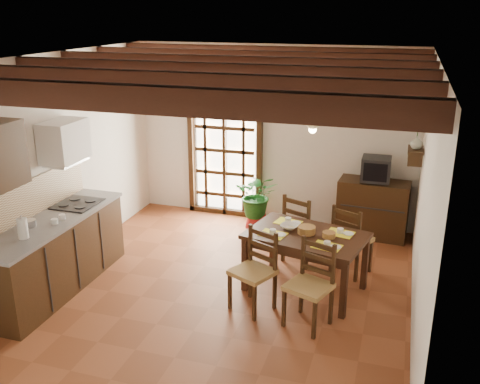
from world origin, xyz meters
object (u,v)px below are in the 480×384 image
at_px(kitchen_counter, 55,253).
at_px(chair_far_right, 351,252).
at_px(chair_far_left, 302,241).
at_px(crt_tv, 376,169).
at_px(chair_near_left, 253,285).
at_px(potted_plant, 257,193).
at_px(chair_near_right, 309,300).
at_px(sideboard, 373,209).
at_px(dining_table, 306,241).
at_px(pendant_lamp, 313,123).

bearing_deg(kitchen_counter, chair_far_right, 23.69).
relative_size(kitchen_counter, chair_far_right, 2.37).
xyz_separation_m(chair_far_left, crt_tv, (0.84, 1.17, 0.76)).
height_order(kitchen_counter, chair_near_left, kitchen_counter).
distance_m(chair_near_left, potted_plant, 2.45).
height_order(kitchen_counter, crt_tv, kitchen_counter).
relative_size(kitchen_counter, potted_plant, 1.21).
bearing_deg(chair_near_right, chair_far_left, 124.13).
height_order(chair_near_left, potted_plant, potted_plant).
relative_size(kitchen_counter, chair_far_left, 2.31).
relative_size(chair_near_right, chair_far_left, 0.98).
bearing_deg(chair_far_right, sideboard, -72.60).
distance_m(chair_far_left, crt_tv, 1.63).
bearing_deg(chair_near_right, chair_near_left, -172.08).
xyz_separation_m(chair_near_right, chair_far_left, (-0.37, 1.52, 0.01)).
distance_m(kitchen_counter, dining_table, 3.06).
distance_m(chair_near_left, crt_tv, 2.89).
bearing_deg(chair_far_left, crt_tv, -102.72).
bearing_deg(potted_plant, chair_near_left, -75.44).
bearing_deg(potted_plant, pendant_lamp, -56.28).
bearing_deg(chair_far_left, chair_near_left, 100.71).
bearing_deg(pendant_lamp, potted_plant, 123.72).
height_order(kitchen_counter, dining_table, kitchen_counter).
height_order(dining_table, potted_plant, potted_plant).
xyz_separation_m(dining_table, potted_plant, (-1.10, 1.74, -0.08)).
bearing_deg(kitchen_counter, sideboard, 38.24).
height_order(kitchen_counter, potted_plant, potted_plant).
xyz_separation_m(chair_near_left, potted_plant, (-0.61, 2.36, 0.27)).
relative_size(chair_near_left, potted_plant, 0.51).
distance_m(chair_far_left, chair_far_right, 0.69).
relative_size(dining_table, potted_plant, 0.82).
relative_size(chair_near_right, potted_plant, 0.51).
bearing_deg(pendant_lamp, chair_far_left, 105.70).
bearing_deg(kitchen_counter, pendant_lamp, 18.60).
relative_size(dining_table, chair_far_left, 1.58).
distance_m(kitchen_counter, chair_near_left, 2.46).
relative_size(chair_near_right, pendant_lamp, 1.13).
distance_m(chair_near_left, chair_far_right, 1.56).
xyz_separation_m(chair_near_right, potted_plant, (-1.28, 2.51, 0.27)).
relative_size(chair_far_right, sideboard, 0.92).
distance_m(chair_near_right, chair_far_right, 1.41).
distance_m(kitchen_counter, chair_far_left, 3.20).
relative_size(chair_near_left, chair_near_right, 0.99).
height_order(chair_near_right, pendant_lamp, pendant_lamp).
distance_m(chair_far_right, sideboard, 1.35).
distance_m(dining_table, chair_near_left, 0.86).
distance_m(dining_table, chair_far_right, 0.86).
distance_m(kitchen_counter, chair_far_right, 3.73).
height_order(sideboard, potted_plant, potted_plant).
height_order(dining_table, sideboard, sideboard).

